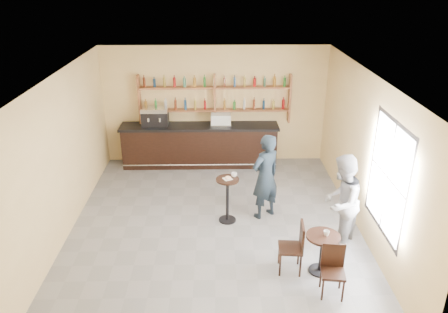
{
  "coord_description": "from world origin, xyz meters",
  "views": [
    {
      "loc": [
        0.04,
        -7.89,
        5.03
      ],
      "look_at": [
        0.2,
        0.8,
        1.25
      ],
      "focal_mm": 35.0,
      "sensor_mm": 36.0,
      "label": 1
    }
  ],
  "objects_px": {
    "man_main": "(265,177)",
    "chair_west": "(290,247)",
    "bar_counter": "(200,145)",
    "espresso_machine": "(155,117)",
    "chair_south": "(333,272)",
    "cafe_table": "(321,254)",
    "pastry_case": "(221,119)",
    "pedestal_table": "(227,200)",
    "patron_second": "(341,202)"
  },
  "relations": [
    {
      "from": "pedestal_table",
      "to": "espresso_machine",
      "type": "bearing_deg",
      "value": 122.11
    },
    {
      "from": "pastry_case",
      "to": "patron_second",
      "type": "height_order",
      "value": "patron_second"
    },
    {
      "from": "espresso_machine",
      "to": "cafe_table",
      "type": "distance_m",
      "value": 5.92
    },
    {
      "from": "chair_west",
      "to": "patron_second",
      "type": "xyz_separation_m",
      "value": [
        1.06,
        0.79,
        0.47
      ]
    },
    {
      "from": "chair_south",
      "to": "pastry_case",
      "type": "bearing_deg",
      "value": 116.03
    },
    {
      "from": "bar_counter",
      "to": "pastry_case",
      "type": "relative_size",
      "value": 7.83
    },
    {
      "from": "chair_west",
      "to": "espresso_machine",
      "type": "bearing_deg",
      "value": -142.99
    },
    {
      "from": "espresso_machine",
      "to": "patron_second",
      "type": "xyz_separation_m",
      "value": [
        3.97,
        -3.85,
        -0.45
      ]
    },
    {
      "from": "pedestal_table",
      "to": "man_main",
      "type": "distance_m",
      "value": 0.94
    },
    {
      "from": "pedestal_table",
      "to": "bar_counter",
      "type": "bearing_deg",
      "value": 103.03
    },
    {
      "from": "man_main",
      "to": "chair_west",
      "type": "bearing_deg",
      "value": 63.55
    },
    {
      "from": "espresso_machine",
      "to": "chair_south",
      "type": "height_order",
      "value": "espresso_machine"
    },
    {
      "from": "pastry_case",
      "to": "bar_counter",
      "type": "bearing_deg",
      "value": 176.91
    },
    {
      "from": "bar_counter",
      "to": "chair_south",
      "type": "bearing_deg",
      "value": -66.05
    },
    {
      "from": "cafe_table",
      "to": "chair_south",
      "type": "bearing_deg",
      "value": -85.24
    },
    {
      "from": "espresso_machine",
      "to": "patron_second",
      "type": "height_order",
      "value": "patron_second"
    },
    {
      "from": "patron_second",
      "to": "man_main",
      "type": "bearing_deg",
      "value": -97.06
    },
    {
      "from": "pastry_case",
      "to": "cafe_table",
      "type": "relative_size",
      "value": 0.71
    },
    {
      "from": "man_main",
      "to": "pedestal_table",
      "type": "bearing_deg",
      "value": -21.3
    },
    {
      "from": "pastry_case",
      "to": "cafe_table",
      "type": "xyz_separation_m",
      "value": [
        1.73,
        -4.69,
        -0.93
      ]
    },
    {
      "from": "chair_west",
      "to": "patron_second",
      "type": "distance_m",
      "value": 1.4
    },
    {
      "from": "bar_counter",
      "to": "pedestal_table",
      "type": "relative_size",
      "value": 4.23
    },
    {
      "from": "espresso_machine",
      "to": "chair_south",
      "type": "distance_m",
      "value": 6.42
    },
    {
      "from": "patron_second",
      "to": "chair_west",
      "type": "bearing_deg",
      "value": -20.52
    },
    {
      "from": "bar_counter",
      "to": "chair_south",
      "type": "relative_size",
      "value": 4.79
    },
    {
      "from": "pedestal_table",
      "to": "chair_west",
      "type": "bearing_deg",
      "value": -57.82
    },
    {
      "from": "chair_south",
      "to": "cafe_table",
      "type": "bearing_deg",
      "value": 102.25
    },
    {
      "from": "espresso_machine",
      "to": "chair_west",
      "type": "height_order",
      "value": "espresso_machine"
    },
    {
      "from": "bar_counter",
      "to": "patron_second",
      "type": "relative_size",
      "value": 2.23
    },
    {
      "from": "bar_counter",
      "to": "espresso_machine",
      "type": "relative_size",
      "value": 6.07
    },
    {
      "from": "man_main",
      "to": "cafe_table",
      "type": "xyz_separation_m",
      "value": [
        0.81,
        -1.94,
        -0.57
      ]
    },
    {
      "from": "man_main",
      "to": "patron_second",
      "type": "height_order",
      "value": "man_main"
    },
    {
      "from": "man_main",
      "to": "espresso_machine",
      "type": "bearing_deg",
      "value": -80.49
    },
    {
      "from": "pedestal_table",
      "to": "chair_west",
      "type": "distance_m",
      "value": 2.01
    },
    {
      "from": "bar_counter",
      "to": "espresso_machine",
      "type": "distance_m",
      "value": 1.43
    },
    {
      "from": "bar_counter",
      "to": "espresso_machine",
      "type": "height_order",
      "value": "espresso_machine"
    },
    {
      "from": "pedestal_table",
      "to": "chair_west",
      "type": "xyz_separation_m",
      "value": [
        1.07,
        -1.7,
        -0.02
      ]
    },
    {
      "from": "chair_west",
      "to": "patron_second",
      "type": "bearing_deg",
      "value": 131.59
    },
    {
      "from": "espresso_machine",
      "to": "pedestal_table",
      "type": "xyz_separation_m",
      "value": [
        1.84,
        -2.94,
        -0.9
      ]
    },
    {
      "from": "pedestal_table",
      "to": "chair_south",
      "type": "xyz_separation_m",
      "value": [
        1.67,
        -2.35,
        -0.06
      ]
    },
    {
      "from": "bar_counter",
      "to": "espresso_machine",
      "type": "bearing_deg",
      "value": 180.0
    },
    {
      "from": "pedestal_table",
      "to": "patron_second",
      "type": "bearing_deg",
      "value": -23.25
    },
    {
      "from": "chair_south",
      "to": "patron_second",
      "type": "relative_size",
      "value": 0.47
    },
    {
      "from": "bar_counter",
      "to": "pastry_case",
      "type": "xyz_separation_m",
      "value": [
        0.58,
        0.0,
        0.74
      ]
    },
    {
      "from": "pastry_case",
      "to": "pedestal_table",
      "type": "xyz_separation_m",
      "value": [
        0.11,
        -2.94,
        -0.81
      ]
    },
    {
      "from": "pedestal_table",
      "to": "chair_west",
      "type": "height_order",
      "value": "pedestal_table"
    },
    {
      "from": "pedestal_table",
      "to": "man_main",
      "type": "height_order",
      "value": "man_main"
    },
    {
      "from": "pastry_case",
      "to": "patron_second",
      "type": "distance_m",
      "value": 4.47
    },
    {
      "from": "pastry_case",
      "to": "chair_west",
      "type": "bearing_deg",
      "value": -78.87
    },
    {
      "from": "bar_counter",
      "to": "cafe_table",
      "type": "distance_m",
      "value": 5.23
    }
  ]
}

